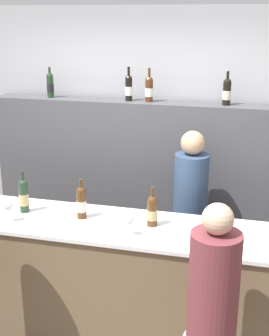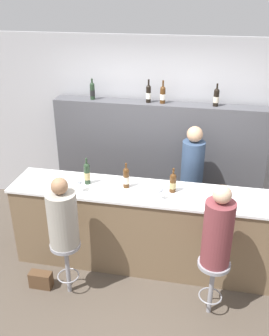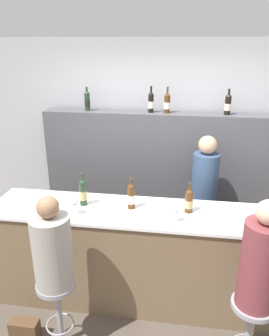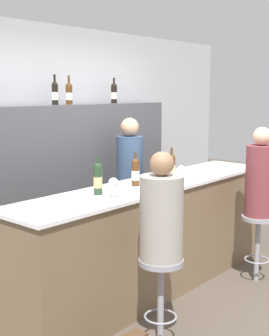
% 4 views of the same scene
% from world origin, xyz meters
% --- Properties ---
extents(ground_plane, '(16.00, 16.00, 0.00)m').
position_xyz_m(ground_plane, '(0.00, 0.00, 0.00)').
color(ground_plane, '#4C4238').
extents(wall_back, '(6.40, 0.05, 2.60)m').
position_xyz_m(wall_back, '(0.00, 1.72, 1.30)').
color(wall_back, '#B2B2B7').
rests_on(wall_back, ground_plane).
extents(bar_counter, '(3.17, 0.63, 1.05)m').
position_xyz_m(bar_counter, '(0.00, 0.30, 0.52)').
color(bar_counter, brown).
rests_on(bar_counter, ground_plane).
extents(back_bar_cabinet, '(2.98, 0.28, 1.74)m').
position_xyz_m(back_bar_cabinet, '(0.00, 1.50, 0.87)').
color(back_bar_cabinet, '#4C4C51').
rests_on(back_bar_cabinet, ground_plane).
extents(wine_bottle_counter_0, '(0.07, 0.07, 0.33)m').
position_xyz_m(wine_bottle_counter_0, '(-0.70, 0.34, 1.18)').
color(wine_bottle_counter_0, '#233823').
rests_on(wine_bottle_counter_0, bar_counter).
extents(wine_bottle_counter_1, '(0.07, 0.07, 0.31)m').
position_xyz_m(wine_bottle_counter_1, '(-0.22, 0.34, 1.17)').
color(wine_bottle_counter_1, '#4C2D14').
rests_on(wine_bottle_counter_1, bar_counter).
extents(wine_bottle_counter_2, '(0.08, 0.08, 0.30)m').
position_xyz_m(wine_bottle_counter_2, '(0.32, 0.34, 1.16)').
color(wine_bottle_counter_2, '#4C2D14').
rests_on(wine_bottle_counter_2, bar_counter).
extents(wine_bottle_backbar_0, '(0.07, 0.07, 0.29)m').
position_xyz_m(wine_bottle_backbar_0, '(-0.95, 1.50, 1.87)').
color(wine_bottle_backbar_0, '#233823').
rests_on(wine_bottle_backbar_0, back_bar_cabinet).
extents(wine_bottle_backbar_1, '(0.07, 0.07, 0.31)m').
position_xyz_m(wine_bottle_backbar_1, '(-0.16, 1.50, 1.87)').
color(wine_bottle_backbar_1, black).
rests_on(wine_bottle_backbar_1, back_bar_cabinet).
extents(wine_bottle_backbar_2, '(0.07, 0.07, 0.31)m').
position_xyz_m(wine_bottle_backbar_2, '(0.03, 1.50, 1.86)').
color(wine_bottle_backbar_2, '#4C2D14').
rests_on(wine_bottle_backbar_2, back_bar_cabinet).
extents(wine_bottle_backbar_3, '(0.07, 0.07, 0.30)m').
position_xyz_m(wine_bottle_backbar_3, '(0.74, 1.50, 1.87)').
color(wine_bottle_backbar_3, black).
rests_on(wine_bottle_backbar_3, back_bar_cabinet).
extents(wine_glass_0, '(0.08, 0.08, 0.17)m').
position_xyz_m(wine_glass_0, '(-0.72, 0.14, 1.17)').
color(wine_glass_0, silver).
rests_on(wine_glass_0, bar_counter).
extents(wine_glass_1, '(0.07, 0.07, 0.16)m').
position_xyz_m(wine_glass_1, '(0.20, 0.14, 1.16)').
color(wine_glass_1, silver).
rests_on(wine_glass_1, bar_counter).
extents(bar_stool_left, '(0.33, 0.33, 0.67)m').
position_xyz_m(bar_stool_left, '(-0.75, -0.36, 0.52)').
color(bar_stool_left, gray).
rests_on(bar_stool_left, ground_plane).
extents(guest_seated_left, '(0.32, 0.32, 0.79)m').
position_xyz_m(guest_seated_left, '(-0.75, -0.36, 1.01)').
color(guest_seated_left, gray).
rests_on(guest_seated_left, bar_stool_left).
extents(bar_stool_right, '(0.33, 0.33, 0.67)m').
position_xyz_m(bar_stool_right, '(0.83, -0.36, 0.52)').
color(bar_stool_right, gray).
rests_on(bar_stool_right, ground_plane).
extents(guest_seated_right, '(0.29, 0.29, 0.87)m').
position_xyz_m(guest_seated_right, '(0.83, -0.36, 1.06)').
color(guest_seated_right, brown).
rests_on(guest_seated_right, bar_stool_right).
extents(bartender, '(0.29, 0.29, 1.60)m').
position_xyz_m(bartender, '(0.51, 1.05, 0.75)').
color(bartender, '#334766').
rests_on(bartender, ground_plane).
extents(handbag, '(0.26, 0.12, 0.20)m').
position_xyz_m(handbag, '(-1.09, -0.36, 0.10)').
color(handbag, '#513823').
rests_on(handbag, ground_plane).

